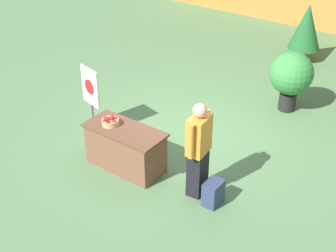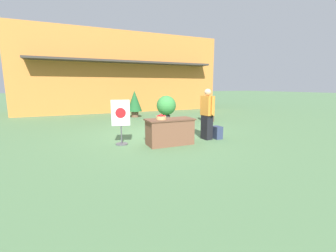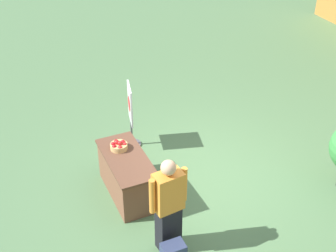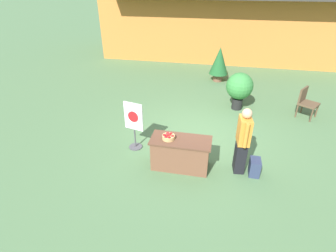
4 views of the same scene
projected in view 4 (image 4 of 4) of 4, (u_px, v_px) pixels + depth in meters
name	position (u px, v px, depth m)	size (l,w,h in m)	color
ground_plane	(196.00, 138.00, 7.68)	(120.00, 120.00, 0.00)	#4C7047
storefront_building	(229.00, 7.00, 14.35)	(13.46, 5.15, 5.24)	#C67533
display_table	(181.00, 153.00, 6.33)	(1.44, 0.67, 0.78)	brown
apple_basket	(168.00, 137.00, 6.13)	(0.30, 0.30, 0.16)	tan
person_visitor	(243.00, 141.00, 5.98)	(0.30, 0.61, 1.66)	black
backpack	(255.00, 167.00, 6.16)	(0.24, 0.34, 0.42)	#2D3856
poster_board	(134.00, 125.00, 6.89)	(0.53, 0.36, 1.35)	#4C4C51
patio_chair	(306.00, 101.00, 8.58)	(0.76, 0.76, 0.98)	brown
potted_plant_near_left	(239.00, 87.00, 8.96)	(0.91, 0.91, 1.31)	black
potted_plant_near_right	(219.00, 62.00, 11.39)	(0.82, 0.82, 1.50)	brown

